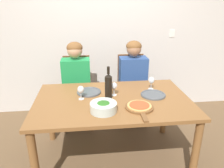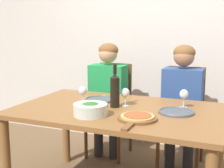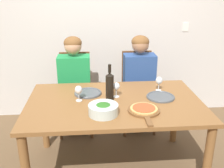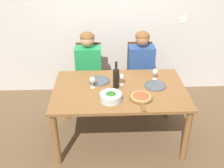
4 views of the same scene
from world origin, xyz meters
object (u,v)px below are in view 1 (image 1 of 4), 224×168
Objects in this scene: chair_right at (131,87)px; wine_bottle at (108,86)px; person_woman at (76,78)px; pizza_on_board at (140,107)px; dinner_plate_left at (89,92)px; dinner_plate_right at (153,95)px; wine_glass_centre at (114,86)px; wine_glass_left at (81,90)px; person_man at (133,76)px; wine_glass_right at (151,81)px; chair_left at (78,89)px; broccoli_bowl at (103,107)px.

chair_right is 1.01m from wine_bottle.
person_woman reaches higher than pizza_on_board.
dinner_plate_left is 0.72m from dinner_plate_right.
wine_glass_centre is at bearing 42.54° from wine_bottle.
wine_glass_left is (-0.29, -0.00, -0.04)m from wine_bottle.
person_man is 4.54× the size of dinner_plate_right.
person_man is at bearing -90.00° from chair_right.
wine_glass_right reaches higher than dinner_plate_right.
dinner_plate_left is 1.81× the size of wine_glass_left.
person_woman is at bearing 149.20° from wine_glass_right.
person_man is at bearing 100.89° from wine_glass_right.
wine_glass_centre reaches higher than pizza_on_board.
pizza_on_board is (0.65, -0.99, 0.03)m from person_woman.
wine_glass_right is at bearing 19.83° from wine_bottle.
person_man reaches higher than chair_left.
broccoli_bowl is 0.48m from dinner_plate_left.
chair_left is 1.00× the size of chair_right.
pizza_on_board is at bearing -44.61° from wine_bottle.
wine_glass_left is 0.36m from wine_glass_centre.
chair_right is 0.95m from dinner_plate_left.
person_woman is 4.54× the size of dinner_plate_left.
person_woman is 8.22× the size of wine_glass_left.
pizza_on_board is at bearing -25.69° from wine_glass_left.
pizza_on_board is at bearing -117.81° from wine_glass_right.
person_woman is 4.54× the size of dinner_plate_right.
chair_right is at bearing 49.77° from wine_glass_left.
person_woman reaches higher than wine_glass_right.
wine_glass_centre reaches higher than broccoli_bowl.
broccoli_bowl is at bearing -141.06° from wine_glass_right.
person_man is at bearing -8.44° from chair_left.
person_woman reaches higher than dinner_plate_right.
chair_left is at bearing 136.45° from dinner_plate_right.
wine_bottle is at bearing -160.17° from wine_glass_right.
wine_glass_right is at bearing 1.82° from dinner_plate_left.
person_woman is at bearing 96.52° from wine_glass_left.
person_man reaches higher than dinner_plate_left.
wine_glass_right is (0.89, -0.65, 0.34)m from chair_left.
wine_bottle is 0.30m from dinner_plate_left.
person_woman is 1.06m from broccoli_bowl.
person_man is 8.22× the size of wine_glass_left.
dinner_plate_right is (0.87, -0.83, 0.24)m from chair_left.
broccoli_bowl is at bearing -75.27° from chair_left.
person_woman reaches higher than chair_left.
wine_glass_left is (-0.22, 0.29, 0.06)m from broccoli_bowl.
chair_left reaches higher than pizza_on_board.
broccoli_bowl reaches higher than dinner_plate_left.
broccoli_bowl is 0.39m from wine_glass_centre.
wine_glass_right is at bearing -81.04° from chair_right.
wine_glass_right is at bearing 62.19° from pizza_on_board.
pizza_on_board is (0.65, -1.11, 0.25)m from chair_left.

